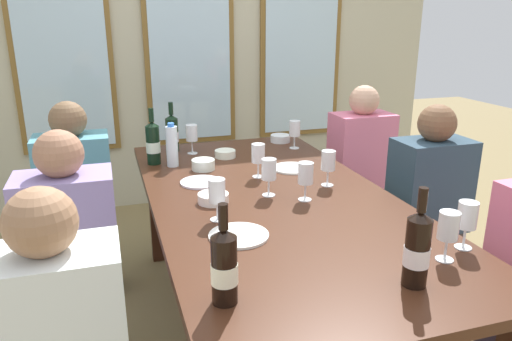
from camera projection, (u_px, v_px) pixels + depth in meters
ground_plane at (271, 335)px, 2.44m from camera, size 12.00×12.00×0.00m
back_wall_with_windows at (188, 26)px, 3.85m from camera, size 4.28×0.10×2.90m
dining_table at (272, 211)px, 2.23m from camera, size 1.08×2.16×0.74m
white_plate_0 at (239, 235)px, 1.81m from camera, size 0.23×0.23×0.01m
white_plate_1 at (292, 168)px, 2.61m from camera, size 0.21×0.21×0.01m
white_plate_2 at (201, 182)px, 2.39m from camera, size 0.20×0.20×0.01m
wine_bottle_0 at (153, 143)px, 2.67m from camera, size 0.08×0.08×0.31m
wine_bottle_1 at (172, 133)px, 2.92m from camera, size 0.08×0.08×0.30m
wine_bottle_2 at (224, 266)px, 1.37m from camera, size 0.08×0.08×0.30m
wine_bottle_3 at (417, 249)px, 1.46m from camera, size 0.08×0.08×0.31m
tasting_bowl_0 at (225, 154)px, 2.82m from camera, size 0.12×0.12×0.04m
tasting_bowl_1 at (203, 165)px, 2.60m from camera, size 0.12×0.12×0.05m
tasting_bowl_2 at (213, 198)px, 2.14m from camera, size 0.14×0.14×0.04m
tasting_bowl_3 at (280, 138)px, 3.17m from camera, size 0.13×0.13×0.05m
water_bottle at (172, 146)px, 2.63m from camera, size 0.06×0.06×0.24m
wine_glass_0 at (295, 130)px, 2.99m from camera, size 0.07×0.07×0.17m
wine_glass_1 at (448, 228)px, 1.61m from camera, size 0.07×0.07×0.17m
wine_glass_2 at (258, 154)px, 2.45m from camera, size 0.07×0.07×0.17m
wine_glass_3 at (192, 134)px, 2.87m from camera, size 0.07×0.07×0.17m
wine_glass_4 at (269, 171)px, 2.19m from camera, size 0.07×0.07×0.17m
wine_glass_5 at (328, 162)px, 2.33m from camera, size 0.07×0.07×0.17m
wine_glass_6 at (217, 192)px, 1.93m from camera, size 0.07×0.07×0.17m
wine_glass_7 at (306, 175)px, 2.14m from camera, size 0.07×0.07×0.17m
wine_glass_8 at (467, 216)px, 1.69m from camera, size 0.07×0.07×0.17m
seated_person_2 at (78, 208)px, 2.65m from camera, size 0.38×0.24×1.11m
seated_person_3 at (359, 174)px, 3.22m from camera, size 0.38×0.24×1.11m
seated_person_4 at (73, 267)px, 2.03m from camera, size 0.38×0.24×1.11m
seated_person_5 at (427, 214)px, 2.56m from camera, size 0.38×0.24×1.11m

